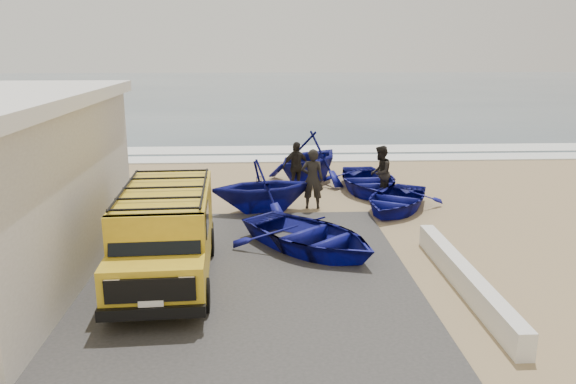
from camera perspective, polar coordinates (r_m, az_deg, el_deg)
name	(u,v)px	position (r m, az deg, el deg)	size (l,w,h in m)	color
ground	(243,247)	(15.32, -4.55, -5.61)	(160.00, 160.00, 0.00)	#9F865C
slab	(156,277)	(13.67, -13.28, -8.43)	(12.00, 10.00, 0.05)	#3D3A38
ocean	(255,89)	(70.56, -3.34, 10.36)	(180.00, 88.00, 0.01)	#385166
surf_line	(250,159)	(26.89, -3.88, 3.35)	(180.00, 1.60, 0.06)	white
surf_wash	(251,150)	(29.34, -3.81, 4.29)	(180.00, 2.20, 0.04)	white
parapet	(465,278)	(13.22, 17.51, -8.38)	(0.35, 6.00, 0.55)	silver
van	(165,232)	(13.16, -12.35, -3.95)	(2.26, 5.18, 2.18)	gold
boat_near_left	(310,236)	(14.85, 2.21, -4.44)	(3.01, 4.22, 0.87)	navy
boat_near_right	(396,199)	(18.81, 10.88, -0.75)	(2.61, 3.66, 0.76)	navy
boat_mid_left	(263,186)	(18.22, -2.56, 0.62)	(2.86, 3.32, 1.75)	navy
boat_mid_right	(368,181)	(21.04, 8.11, 1.14)	(2.92, 4.09, 0.85)	navy
boat_far_left	(309,157)	(22.22, 2.13, 3.56)	(3.33, 3.86, 2.03)	navy
fisherman_front	(312,179)	(18.62, 2.49, 1.35)	(0.74, 0.48, 2.02)	black
fisherman_middle	(380,173)	(19.99, 9.35, 1.94)	(0.93, 0.73, 1.92)	black
fisherman_back	(296,167)	(20.87, 0.80, 2.60)	(1.09, 0.45, 1.86)	black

